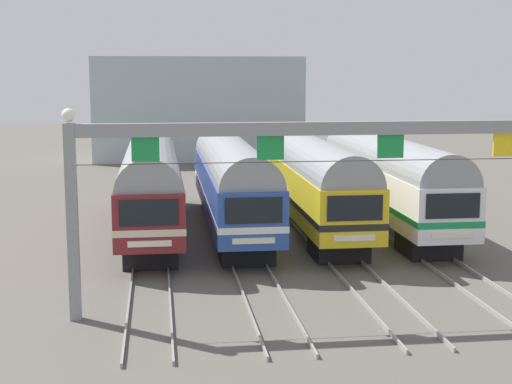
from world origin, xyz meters
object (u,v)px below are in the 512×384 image
commuter_train_blue (232,179)px  catenary_gantry (331,162)px  commuter_train_yellow (311,177)px  commuter_train_maroon (151,180)px  commuter_train_white (388,176)px

commuter_train_blue → catenary_gantry: (2.05, -13.50, 2.42)m
catenary_gantry → commuter_train_yellow: bearing=81.4°
commuter_train_yellow → catenary_gantry: catenary_gantry is taller
commuter_train_maroon → catenary_gantry: bearing=-65.5°
commuter_train_yellow → catenary_gantry: bearing=-98.6°
commuter_train_maroon → commuter_train_yellow: (8.18, 0.00, 0.00)m
catenary_gantry → commuter_train_blue: bearing=98.6°
commuter_train_yellow → commuter_train_white: bearing=0.1°
commuter_train_blue → catenary_gantry: 13.87m
commuter_train_blue → commuter_train_white: 8.18m
commuter_train_yellow → catenary_gantry: (-2.05, -13.49, 2.43)m
commuter_train_yellow → catenary_gantry: 13.86m
commuter_train_maroon → catenary_gantry: 15.02m
commuter_train_maroon → catenary_gantry: size_ratio=1.03×
commuter_train_maroon → commuter_train_blue: bearing=0.1°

